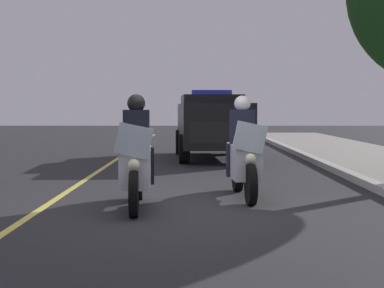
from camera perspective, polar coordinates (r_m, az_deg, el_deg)
The scene contains 5 objects.
ground_plane at distance 8.23m, azimuth -0.04°, elevation -6.85°, with size 80.00×80.00×0.00m, color #28282B.
lane_stripe_center at distance 8.54m, azimuth -15.44°, elevation -6.57°, with size 48.00×0.12×0.01m, color #E0D14C.
police_motorcycle_lead_left at distance 8.46m, azimuth -5.74°, elevation -1.80°, with size 2.14×0.61×1.72m.
police_motorcycle_lead_right at distance 9.40m, azimuth 5.30°, elevation -1.25°, with size 2.14×0.61×1.72m.
police_suv at distance 16.78m, azimuth 2.04°, elevation 2.18°, with size 5.01×2.31×2.05m.
Camera 1 is at (8.09, 0.04, 1.50)m, focal length 52.16 mm.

